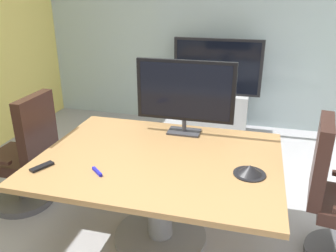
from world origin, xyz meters
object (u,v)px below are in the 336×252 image
object	(u,v)px
conference_table	(160,177)
remote_control	(42,167)
tv_monitor	(185,93)
wall_display_unit	(216,101)
conference_phone	(250,170)
office_chair_left	(26,161)

from	to	relation	value
conference_table	remote_control	size ratio (longest dim) A/B	10.53
tv_monitor	wall_display_unit	world-z (taller)	tv_monitor
wall_display_unit	conference_phone	world-z (taller)	wall_display_unit
wall_display_unit	conference_phone	xyz separation A→B (m)	(0.55, -2.55, 0.34)
tv_monitor	remote_control	xyz separation A→B (m)	(-0.83, -0.89, -0.35)
conference_table	wall_display_unit	xyz separation A→B (m)	(0.12, 2.44, -0.12)
conference_phone	remote_control	size ratio (longest dim) A/B	1.29
tv_monitor	wall_display_unit	bearing A→B (deg)	88.89
conference_table	remote_control	distance (m)	0.87
office_chair_left	conference_phone	xyz separation A→B (m)	(1.98, -0.24, 0.32)
conference_table	tv_monitor	distance (m)	0.74
conference_table	office_chair_left	xyz separation A→B (m)	(-1.32, 0.14, -0.11)
wall_display_unit	remote_control	distance (m)	2.97
conference_table	remote_control	bearing A→B (deg)	-153.18
office_chair_left	tv_monitor	bearing A→B (deg)	104.67
office_chair_left	wall_display_unit	bearing A→B (deg)	148.18
conference_table	wall_display_unit	size ratio (longest dim) A/B	1.37
office_chair_left	wall_display_unit	distance (m)	2.71
tv_monitor	conference_phone	bearing A→B (deg)	-46.03
office_chair_left	conference_phone	distance (m)	2.03
tv_monitor	wall_display_unit	size ratio (longest dim) A/B	0.64
conference_table	office_chair_left	world-z (taller)	office_chair_left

